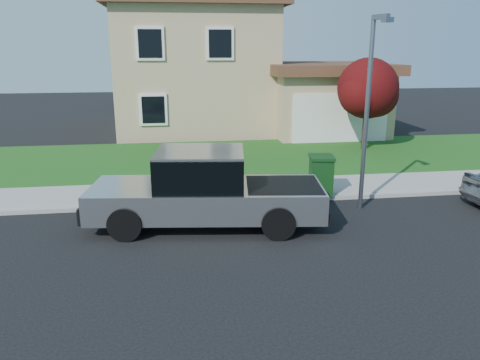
# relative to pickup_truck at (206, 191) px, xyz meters

# --- Properties ---
(ground) EXTENTS (80.00, 80.00, 0.00)m
(ground) POSITION_rel_pickup_truck_xyz_m (0.53, -1.31, -0.92)
(ground) COLOR black
(ground) RESTS_ON ground
(curb) EXTENTS (40.00, 0.20, 0.12)m
(curb) POSITION_rel_pickup_truck_xyz_m (1.53, 1.59, -0.86)
(curb) COLOR gray
(curb) RESTS_ON ground
(sidewalk) EXTENTS (40.00, 2.00, 0.15)m
(sidewalk) POSITION_rel_pickup_truck_xyz_m (1.53, 2.69, -0.85)
(sidewalk) COLOR gray
(sidewalk) RESTS_ON ground
(lawn) EXTENTS (40.00, 7.00, 0.10)m
(lawn) POSITION_rel_pickup_truck_xyz_m (1.53, 7.19, -0.87)
(lawn) COLOR #1A4E16
(lawn) RESTS_ON ground
(house) EXTENTS (14.00, 11.30, 6.85)m
(house) POSITION_rel_pickup_truck_xyz_m (1.84, 15.07, 2.25)
(house) COLOR tan
(house) RESTS_ON ground
(pickup_truck) EXTENTS (6.22, 2.76, 1.98)m
(pickup_truck) POSITION_rel_pickup_truck_xyz_m (0.00, 0.00, 0.00)
(pickup_truck) COLOR black
(pickup_truck) RESTS_ON ground
(woman) EXTENTS (0.66, 0.51, 1.79)m
(woman) POSITION_rel_pickup_truck_xyz_m (0.15, 1.32, -0.07)
(woman) COLOR tan
(woman) RESTS_ON ground
(ornamental_tree) EXTENTS (2.87, 2.59, 3.94)m
(ornamental_tree) POSITION_rel_pickup_truck_xyz_m (7.60, 8.02, 1.69)
(ornamental_tree) COLOR black
(ornamental_tree) RESTS_ON lawn
(trash_bin) EXTENTS (0.83, 0.92, 1.17)m
(trash_bin) POSITION_rel_pickup_truck_xyz_m (3.61, 1.79, -0.18)
(trash_bin) COLOR black
(trash_bin) RESTS_ON sidewalk
(street_lamp) EXTENTS (0.36, 0.68, 5.24)m
(street_lamp) POSITION_rel_pickup_truck_xyz_m (4.46, 0.63, 2.07)
(street_lamp) COLOR slate
(street_lamp) RESTS_ON ground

